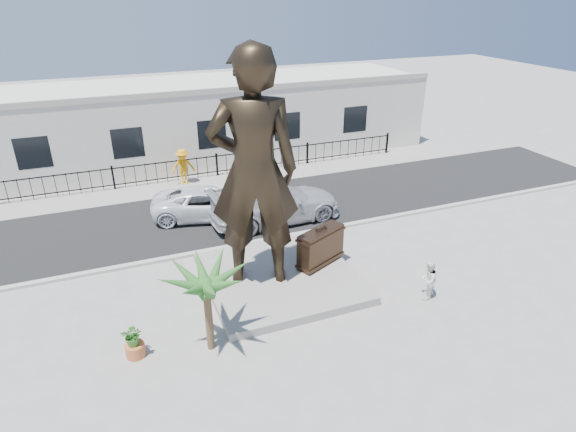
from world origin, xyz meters
name	(u,v)px	position (x,y,z in m)	size (l,w,h in m)	color
ground	(310,301)	(0.00, 0.00, 0.00)	(100.00, 100.00, 0.00)	#9E9991
street	(242,209)	(0.00, 8.00, 0.01)	(40.00, 7.00, 0.01)	black
curb	(266,240)	(0.00, 4.50, 0.06)	(40.00, 0.25, 0.12)	#A5A399
far_sidewalk	(221,180)	(0.00, 12.00, 0.01)	(40.00, 2.50, 0.02)	#9E9991
plinth	(280,277)	(-0.50, 1.50, 0.15)	(5.20, 5.20, 0.30)	gray
fence	(217,165)	(0.00, 12.80, 0.60)	(22.00, 0.10, 1.20)	black
building	(199,120)	(0.00, 17.00, 2.20)	(28.00, 7.00, 4.40)	silver
statue	(254,171)	(-1.33, 1.62, 4.29)	(2.91, 1.91, 7.99)	black
suitcase	(321,247)	(1.16, 1.67, 0.99)	(1.95, 0.62, 1.37)	#352316
tourist	(428,280)	(3.76, -1.29, 0.72)	(0.70, 0.54, 1.43)	white
car_white	(208,203)	(-1.67, 7.73, 0.70)	(2.30, 4.98, 1.39)	white
car_silver	(276,203)	(1.08, 6.25, 0.87)	(2.42, 5.95, 1.73)	#B3B5B8
worker	(183,167)	(-1.95, 12.21, 0.99)	(1.25, 0.72, 1.93)	orange
palm_tree	(211,347)	(-3.65, -1.06, 0.00)	(1.80, 1.80, 3.20)	#285B21
planter	(135,350)	(-5.75, -0.60, 0.20)	(0.56, 0.56, 0.40)	#BA5F31
shrub	(133,335)	(-5.75, -0.60, 0.73)	(0.59, 0.51, 0.66)	#357225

